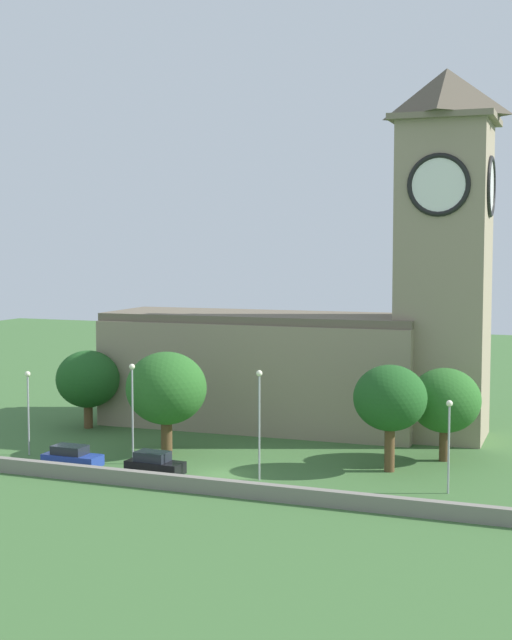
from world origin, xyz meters
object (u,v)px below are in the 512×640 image
object	(u,v)px
car_black	(154,465)
streetlamp_west_end	(28,399)
tree_riverside_west	(166,389)
streetlamp_west_mid	(132,398)
car_blue	(72,457)
streetlamp_central	(259,408)
streetlamp_east_mid	(449,430)
tree_churchyard	(88,379)
tree_by_tower	(390,399)
tree_riverside_east	(445,401)
church	(326,329)

from	to	relation	value
car_black	streetlamp_west_end	bearing A→B (deg)	167.73
tree_riverside_west	streetlamp_west_mid	bearing A→B (deg)	-103.93
car_blue	streetlamp_central	distance (m)	14.85
streetlamp_west_end	streetlamp_west_mid	xyz separation A→B (m)	(9.10, 0.39, 0.55)
streetlamp_central	streetlamp_east_mid	distance (m)	13.13
streetlamp_west_mid	streetlamp_east_mid	size ratio (longest dim) A/B	1.21
streetlamp_east_mid	tree_churchyard	size ratio (longest dim) A/B	0.89
car_blue	streetlamp_west_end	bearing A→B (deg)	153.94
streetlamp_west_mid	tree_riverside_west	world-z (taller)	tree_riverside_west
car_black	tree_by_tower	bearing A→B (deg)	27.58
streetlamp_west_end	tree_riverside_east	size ratio (longest dim) A/B	0.93
tree_by_tower	tree_riverside_west	bearing A→B (deg)	-176.68
streetlamp_central	tree_riverside_west	size ratio (longest dim) A/B	0.96
car_blue	streetlamp_west_mid	distance (m)	6.22
streetlamp_west_end	tree_churchyard	bearing A→B (deg)	97.40
streetlamp_central	tree_by_tower	distance (m)	9.90
car_blue	car_black	world-z (taller)	car_black
streetlamp_west_end	streetlamp_east_mid	xyz separation A→B (m)	(32.84, 0.64, -0.22)
car_blue	streetlamp_west_mid	size ratio (longest dim) A/B	0.58
car_blue	streetlamp_west_end	world-z (taller)	streetlamp_west_end
streetlamp_east_mid	tree_riverside_east	distance (m)	9.60
church	tree_riverside_east	distance (m)	15.36
car_blue	tree_riverside_east	xyz separation A→B (m)	(25.16, 12.84, 3.77)
church	streetlamp_west_mid	distance (m)	20.86
tree_riverside_west	tree_riverside_east	world-z (taller)	tree_riverside_west
car_blue	streetlamp_west_end	size ratio (longest dim) A/B	0.66
streetlamp_west_mid	streetlamp_central	bearing A→B (deg)	-5.72
car_black	streetlamp_central	size ratio (longest dim) A/B	0.55
church	tree_riverside_west	size ratio (longest dim) A/B	4.31
church	streetlamp_east_mid	distance (m)	23.15
car_blue	streetlamp_central	bearing A→B (deg)	8.57
streetlamp_central	tree_riverside_east	xyz separation A→B (m)	(11.09, 10.72, -0.47)
streetlamp_west_end	car_blue	bearing A→B (deg)	-26.06
streetlamp_east_mid	tree_churchyard	world-z (taller)	tree_churchyard
streetlamp_east_mid	tree_riverside_west	size ratio (longest dim) A/B	0.77
streetlamp_west_end	tree_riverside_west	size ratio (longest dim) A/B	0.82
streetlamp_west_mid	tree_riverside_east	xyz separation A→B (m)	(21.80, 9.65, -0.37)
tree_riverside_west	tree_by_tower	bearing A→B (deg)	3.32
streetlamp_west_mid	tree_churchyard	distance (m)	15.09
streetlamp_west_end	streetlamp_east_mid	size ratio (longest dim) A/B	1.06
car_black	tree_riverside_east	distance (m)	22.64
streetlamp_east_mid	tree_riverside_east	xyz separation A→B (m)	(-1.95, 9.39, 0.40)
streetlamp_west_mid	tree_riverside_east	distance (m)	23.84
streetlamp_central	tree_churchyard	xyz separation A→B (m)	(-21.26, 11.84, -0.70)
car_black	tree_riverside_east	world-z (taller)	tree_riverside_east
church	car_black	xyz separation A→B (m)	(-6.23, -21.14, -8.17)
streetlamp_west_mid	tree_by_tower	bearing A→B (deg)	14.46
tree_by_tower	tree_riverside_east	bearing A→B (deg)	57.06
car_blue	streetlamp_west_mid	xyz separation A→B (m)	(3.36, 3.19, 4.14)
tree_riverside_west	tree_riverside_east	distance (m)	21.67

